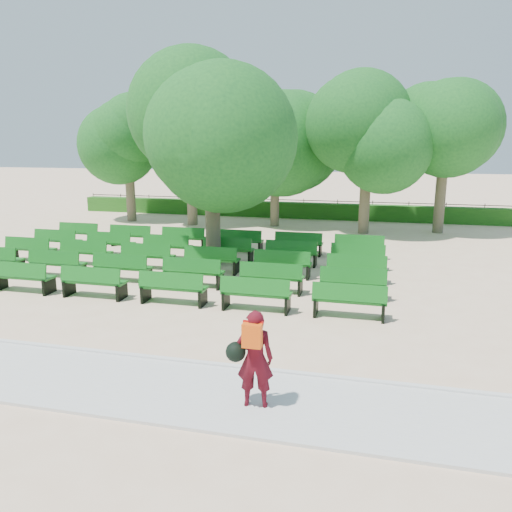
# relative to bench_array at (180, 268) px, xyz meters

# --- Properties ---
(ground) EXTENTS (120.00, 120.00, 0.00)m
(ground) POSITION_rel_bench_array_xyz_m (1.33, -0.80, -0.10)
(ground) COLOR beige
(paving) EXTENTS (30.00, 2.20, 0.06)m
(paving) POSITION_rel_bench_array_xyz_m (1.33, -8.20, -0.07)
(paving) COLOR silver
(paving) RESTS_ON ground
(curb) EXTENTS (30.00, 0.12, 0.10)m
(curb) POSITION_rel_bench_array_xyz_m (1.33, -7.05, -0.05)
(curb) COLOR silver
(curb) RESTS_ON ground
(hedge) EXTENTS (26.00, 0.70, 0.90)m
(hedge) POSITION_rel_bench_array_xyz_m (1.33, 13.20, 0.35)
(hedge) COLOR #215C17
(hedge) RESTS_ON ground
(fence) EXTENTS (26.00, 0.10, 1.02)m
(fence) POSITION_rel_bench_array_xyz_m (1.33, 13.60, -0.10)
(fence) COLOR black
(fence) RESTS_ON ground
(tree_line) EXTENTS (21.80, 6.80, 7.04)m
(tree_line) POSITION_rel_bench_array_xyz_m (1.33, 9.20, -0.10)
(tree_line) COLOR #185C1D
(tree_line) RESTS_ON ground
(bench_array) EXTENTS (1.91, 0.73, 1.18)m
(bench_array) POSITION_rel_bench_array_xyz_m (0.00, 0.00, 0.00)
(bench_array) COLOR #116518
(bench_array) RESTS_ON ground
(tree_among) EXTENTS (5.08, 5.08, 7.32)m
(tree_among) POSITION_rel_bench_array_xyz_m (0.88, 1.08, 4.90)
(tree_among) COLOR brown
(tree_among) RESTS_ON ground
(person) EXTENTS (0.82, 0.52, 1.69)m
(person) POSITION_rel_bench_array_xyz_m (4.75, -8.38, 0.84)
(person) COLOR #490A13
(person) RESTS_ON ground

